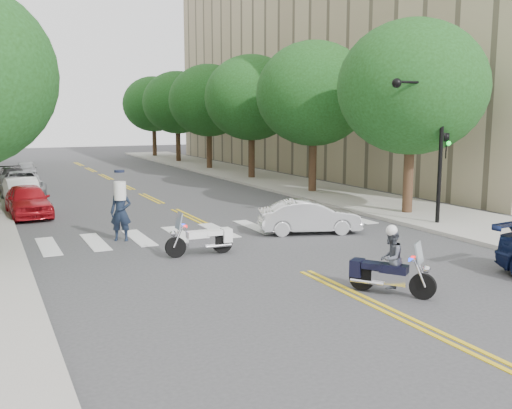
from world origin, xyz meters
TOP-DOWN VIEW (x-y plane):
  - ground at (0.00, 0.00)m, footprint 140.00×140.00m
  - sidewalk_right at (9.50, 22.00)m, footprint 5.00×60.00m
  - building_right at (26.00, 26.00)m, footprint 26.00×44.00m
  - tree_r_0 at (8.80, 6.00)m, footprint 6.40×6.40m
  - tree_r_1 at (8.80, 14.00)m, footprint 6.40×6.40m
  - tree_r_2 at (8.80, 22.00)m, footprint 6.40×6.40m
  - tree_r_3 at (8.80, 30.00)m, footprint 6.40×6.40m
  - tree_r_4 at (8.80, 38.00)m, footprint 6.40×6.40m
  - tree_r_5 at (8.80, 46.00)m, footprint 6.40×6.40m
  - traffic_signal_pole at (7.72, 3.50)m, footprint 2.82×0.42m
  - motorcycle_police at (0.79, -2.64)m, footprint 1.44×1.89m
  - motorcycle_parked at (-1.83, 3.13)m, footprint 2.20×0.52m
  - officer_standing at (-3.75, 6.36)m, footprint 0.87×0.76m
  - convertible at (2.91, 4.58)m, footprint 4.02×2.47m
  - parked_car_a at (-6.30, 13.00)m, footprint 1.89×4.25m
  - parked_car_b at (-6.30, 16.39)m, footprint 1.68×4.15m
  - parked_car_c at (-6.10, 20.09)m, footprint 2.27×4.85m
  - parked_car_d at (-6.30, 24.50)m, footprint 1.97×4.28m
  - parked_car_e at (-5.20, 29.50)m, footprint 1.73×3.67m

SIDE VIEW (x-z plane):
  - ground at x=0.00m, z-range 0.00..0.00m
  - sidewalk_right at x=9.50m, z-range 0.00..0.15m
  - motorcycle_parked at x=-1.83m, z-range -0.22..1.20m
  - parked_car_d at x=-6.30m, z-range 0.00..1.21m
  - parked_car_e at x=-5.20m, z-range 0.00..1.21m
  - convertible at x=2.91m, z-range 0.00..1.25m
  - parked_car_b at x=-6.30m, z-range 0.00..1.34m
  - parked_car_c at x=-6.10m, z-range 0.00..1.34m
  - parked_car_a at x=-6.30m, z-range 0.00..1.42m
  - motorcycle_police at x=0.79m, z-range -0.10..1.65m
  - officer_standing at x=-3.75m, z-range 0.00..2.01m
  - traffic_signal_pole at x=7.72m, z-range 0.72..6.72m
  - tree_r_0 at x=8.80m, z-range 1.33..9.78m
  - tree_r_1 at x=8.80m, z-range 1.33..9.78m
  - tree_r_2 at x=8.80m, z-range 1.33..9.78m
  - tree_r_3 at x=8.80m, z-range 1.33..9.78m
  - tree_r_4 at x=8.80m, z-range 1.33..9.78m
  - tree_r_5 at x=8.80m, z-range 1.33..9.78m
  - building_right at x=26.00m, z-range 0.00..22.00m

